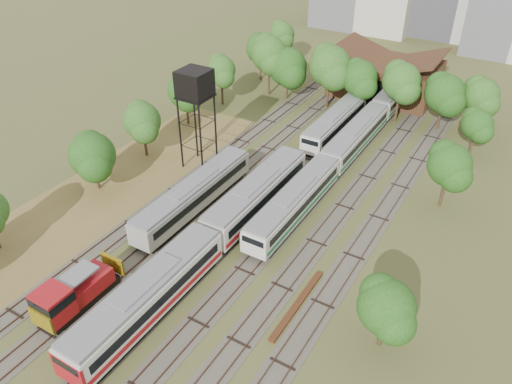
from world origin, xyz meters
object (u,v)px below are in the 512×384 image
Objects in this scene: railcar_red_set at (209,240)px; railcar_green_set at (356,137)px; water_tower at (195,86)px; shunter_locomotive at (71,296)px.

railcar_red_set is 0.66× the size of railcar_green_set.
railcar_green_set is 22.25m from water_tower.
railcar_green_set is 6.43× the size of shunter_locomotive.
railcar_red_set is at bearing -98.31° from railcar_green_set.
water_tower is (-15.28, -13.70, 8.59)m from railcar_green_set.
shunter_locomotive is at bearing -104.38° from railcar_green_set.
railcar_red_set is 13.09m from shunter_locomotive.
water_tower is at bearing -138.11° from railcar_green_set.
water_tower is (-5.28, 25.31, 8.78)m from shunter_locomotive.
water_tower is at bearing 129.50° from railcar_red_set.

